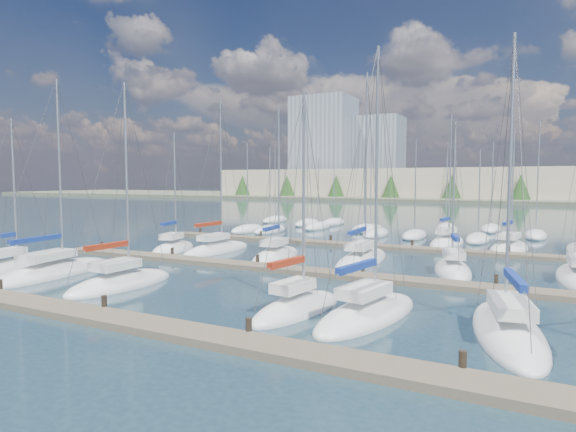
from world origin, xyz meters
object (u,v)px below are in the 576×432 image
at_px(sailboat_c, 121,283).
at_px(sailboat_q, 509,248).
at_px(sailboat_f, 508,331).
at_px(sailboat_h, 173,249).
at_px(sailboat_e, 368,314).
at_px(sailboat_k, 362,260).
at_px(sailboat_b, 53,272).
at_px(sailboat_l, 453,270).
at_px(sailboat_d, 297,309).
at_px(sailboat_a, 9,269).
at_px(sailboat_p, 447,242).
at_px(sailboat_i, 217,250).
at_px(sailboat_j, 276,256).

xyz_separation_m(sailboat_c, sailboat_q, (19.63, 26.62, -0.01)).
height_order(sailboat_f, sailboat_c, sailboat_f).
relative_size(sailboat_h, sailboat_e, 0.86).
height_order(sailboat_h, sailboat_q, sailboat_q).
relative_size(sailboat_k, sailboat_b, 1.11).
xyz_separation_m(sailboat_c, sailboat_h, (-6.88, 12.59, 0.00)).
distance_m(sailboat_l, sailboat_h, 23.67).
bearing_deg(sailboat_d, sailboat_e, 20.34).
distance_m(sailboat_a, sailboat_b, 3.77).
bearing_deg(sailboat_h, sailboat_q, 13.30).
relative_size(sailboat_d, sailboat_l, 1.02).
relative_size(sailboat_d, sailboat_e, 0.86).
distance_m(sailboat_p, sailboat_q, 5.91).
height_order(sailboat_q, sailboat_i, sailboat_i).
height_order(sailboat_k, sailboat_f, sailboat_k).
bearing_deg(sailboat_p, sailboat_k, -102.43).
bearing_deg(sailboat_a, sailboat_i, 52.80).
xyz_separation_m(sailboat_p, sailboat_f, (6.81, -27.79, -0.01)).
xyz_separation_m(sailboat_k, sailboat_e, (5.10, -14.32, -0.00)).
bearing_deg(sailboat_d, sailboat_j, 130.80).
relative_size(sailboat_p, sailboat_h, 1.20).
bearing_deg(sailboat_d, sailboat_h, 153.81).
bearing_deg(sailboat_a, sailboat_d, -10.13).
xyz_separation_m(sailboat_l, sailboat_h, (-23.66, -0.72, 0.00)).
distance_m(sailboat_a, sailboat_j, 19.08).
relative_size(sailboat_k, sailboat_h, 1.35).
height_order(sailboat_c, sailboat_j, sailboat_j).
distance_m(sailboat_d, sailboat_c, 11.76).
height_order(sailboat_a, sailboat_f, sailboat_f).
bearing_deg(sailboat_h, sailboat_b, -103.71).
distance_m(sailboat_c, sailboat_l, 21.42).
xyz_separation_m(sailboat_h, sailboat_q, (26.50, 14.03, -0.01)).
bearing_deg(sailboat_e, sailboat_h, 161.07).
bearing_deg(sailboat_a, sailboat_l, 16.65).
relative_size(sailboat_p, sailboat_f, 1.04).
distance_m(sailboat_a, sailboat_e, 25.43).
xyz_separation_m(sailboat_k, sailboat_l, (6.87, -1.38, -0.00)).
bearing_deg(sailboat_b, sailboat_c, -12.50).
distance_m(sailboat_a, sailboat_d, 22.17).
relative_size(sailboat_p, sailboat_i, 0.96).
bearing_deg(sailboat_l, sailboat_a, -168.16).
bearing_deg(sailboat_d, sailboat_k, 105.50).
relative_size(sailboat_f, sailboat_b, 0.94).
distance_m(sailboat_p, sailboat_c, 31.66).
bearing_deg(sailboat_f, sailboat_p, 92.03).
bearing_deg(sailboat_b, sailboat_q, 36.60).
bearing_deg(sailboat_e, sailboat_p, 102.32).
relative_size(sailboat_p, sailboat_c, 1.06).
height_order(sailboat_a, sailboat_i, sailboat_i).
height_order(sailboat_q, sailboat_e, sailboat_e).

